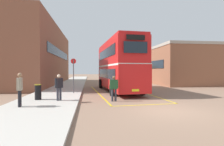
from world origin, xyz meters
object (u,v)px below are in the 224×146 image
pedestrian_waiting_near (59,86)px  pedestrian_waiting_far (20,87)px  double_decker_bus (118,65)px  litter_bin (38,92)px  single_deck_bus (123,72)px  bus_stop_sign (73,72)px  pedestrian_boarding (114,87)px

pedestrian_waiting_near → pedestrian_waiting_far: (-1.68, -1.72, 0.09)m
double_decker_bus → litter_bin: double_decker_bus is taller
pedestrian_waiting_near → single_deck_bus: bearing=71.4°
single_deck_bus → bus_stop_sign: bearing=-110.2°
double_decker_bus → bus_stop_sign: 4.59m
single_deck_bus → pedestrian_waiting_near: (-9.01, -26.71, -0.57)m
pedestrian_waiting_near → litter_bin: size_ratio=1.67×
single_deck_bus → bus_stop_sign: size_ratio=3.42×
double_decker_bus → pedestrian_waiting_far: double_decker_bus is taller
litter_bin → double_decker_bus: bearing=41.0°
pedestrian_waiting_near → double_decker_bus: bearing=50.9°
pedestrian_waiting_far → bus_stop_sign: bearing=67.6°
pedestrian_waiting_far → pedestrian_waiting_near: bearing=45.6°
double_decker_bus → litter_bin: (-6.02, -5.23, -1.88)m
single_deck_bus → litter_bin: size_ratio=10.01×
double_decker_bus → single_deck_bus: (4.37, 20.99, -0.87)m
double_decker_bus → pedestrian_waiting_far: 9.86m
bus_stop_sign → pedestrian_boarding: bearing=-51.7°
pedestrian_waiting_near → pedestrian_waiting_far: pedestrian_waiting_far is taller
double_decker_bus → pedestrian_boarding: (-1.19, -5.65, -1.56)m
pedestrian_waiting_near → litter_bin: 1.53m
litter_bin → bus_stop_sign: (1.95, 3.23, 1.21)m
bus_stop_sign → litter_bin: bearing=-121.1°
litter_bin → bus_stop_sign: bearing=58.9°
pedestrian_boarding → bus_stop_sign: size_ratio=0.58×
pedestrian_boarding → pedestrian_waiting_far: size_ratio=0.94×
pedestrian_boarding → litter_bin: (-4.83, 0.42, -0.32)m
single_deck_bus → pedestrian_boarding: size_ratio=5.91×
pedestrian_boarding → pedestrian_waiting_near: bearing=-178.8°
litter_bin → bus_stop_sign: 3.96m
pedestrian_waiting_near → pedestrian_waiting_far: 2.41m
litter_bin → bus_stop_sign: bus_stop_sign is taller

